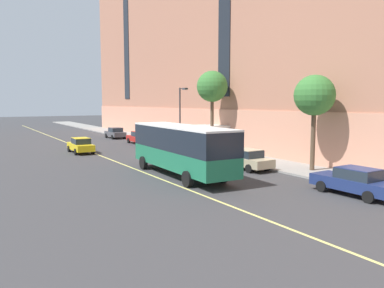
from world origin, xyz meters
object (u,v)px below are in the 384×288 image
(street_tree_mid_block, at_px, (315,96))
(street_lamp, at_px, (181,111))
(parked_car_red_1, at_px, (139,138))
(parked_car_champagne_4, at_px, (245,159))
(street_tree_far_uptown, at_px, (212,87))
(parked_car_navy_5, at_px, (355,181))
(parked_car_champagne_6, at_px, (176,145))
(city_bus, at_px, (181,147))
(parked_car_darkgray_2, at_px, (115,133))
(taxi_cab, at_px, (81,145))

(street_tree_mid_block, xyz_separation_m, street_lamp, (-1.66, 16.64, -1.38))
(parked_car_red_1, distance_m, street_tree_mid_block, 24.95)
(parked_car_champagne_4, distance_m, street_tree_far_uptown, 11.72)
(parked_car_champagne_4, relative_size, parked_car_navy_5, 1.02)
(parked_car_champagne_6, relative_size, street_lamp, 0.72)
(parked_car_red_1, bearing_deg, city_bus, -105.54)
(parked_car_navy_5, bearing_deg, street_tree_mid_block, 59.67)
(parked_car_champagne_6, bearing_deg, city_bus, -117.23)
(parked_car_red_1, distance_m, parked_car_champagne_4, 20.69)
(parked_car_red_1, relative_size, parked_car_navy_5, 0.99)
(city_bus, bearing_deg, parked_car_darkgray_2, 78.98)
(parked_car_red_1, distance_m, street_tree_far_uptown, 13.03)
(taxi_cab, bearing_deg, street_tree_mid_block, -58.86)
(parked_car_champagne_6, xyz_separation_m, street_tree_far_uptown, (3.31, -1.73, 5.89))
(parked_car_navy_5, xyz_separation_m, parked_car_champagne_6, (0.22, 20.87, 0.00))
(street_lamp, bearing_deg, parked_car_champagne_6, -132.51)
(taxi_cab, bearing_deg, parked_car_champagne_6, -28.90)
(city_bus, height_order, street_lamp, street_lamp)
(parked_car_navy_5, bearing_deg, street_tree_far_uptown, 79.56)
(parked_car_champagne_6, height_order, street_tree_mid_block, street_tree_mid_block)
(parked_car_champagne_6, relative_size, taxi_cab, 1.02)
(parked_car_navy_5, distance_m, street_tree_mid_block, 8.47)
(parked_car_red_1, height_order, street_lamp, street_lamp)
(parked_car_navy_5, relative_size, street_lamp, 0.72)
(street_lamp, bearing_deg, parked_car_red_1, 102.27)
(parked_car_darkgray_2, xyz_separation_m, parked_car_champagne_4, (-0.02, -29.19, 0.00))
(city_bus, bearing_deg, street_tree_mid_block, -22.67)
(street_tree_far_uptown, height_order, street_lamp, street_tree_far_uptown)
(parked_car_champagne_6, distance_m, street_tree_far_uptown, 6.97)
(parked_car_red_1, height_order, parked_car_champagne_6, same)
(city_bus, distance_m, street_tree_far_uptown, 13.78)
(parked_car_darkgray_2, height_order, street_tree_mid_block, street_tree_mid_block)
(parked_car_navy_5, height_order, parked_car_champagne_6, same)
(city_bus, bearing_deg, street_lamp, 60.28)
(parked_car_champagne_4, bearing_deg, parked_car_navy_5, -90.84)
(parked_car_darkgray_2, relative_size, parked_car_champagne_4, 0.89)
(parked_car_champagne_6, bearing_deg, parked_car_navy_5, -90.60)
(parked_car_champagne_4, distance_m, street_tree_mid_block, 6.87)
(city_bus, height_order, taxi_cab, city_bus)
(street_tree_far_uptown, bearing_deg, parked_car_champagne_4, -109.53)
(parked_car_red_1, bearing_deg, parked_car_champagne_6, -89.98)
(parked_car_red_1, relative_size, street_lamp, 0.72)
(street_lamp, bearing_deg, street_tree_far_uptown, -64.87)
(parked_car_darkgray_2, xyz_separation_m, parked_car_champagne_6, (0.05, -17.92, 0.00))
(parked_car_champagne_6, height_order, taxi_cab, same)
(parked_car_darkgray_2, xyz_separation_m, taxi_cab, (-8.44, -13.23, 0.00))
(street_lamp, bearing_deg, parked_car_darkgray_2, 96.04)
(street_tree_far_uptown, bearing_deg, parked_car_navy_5, -100.44)
(city_bus, distance_m, taxi_cab, 16.06)
(parked_car_darkgray_2, bearing_deg, street_tree_mid_block, -84.14)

